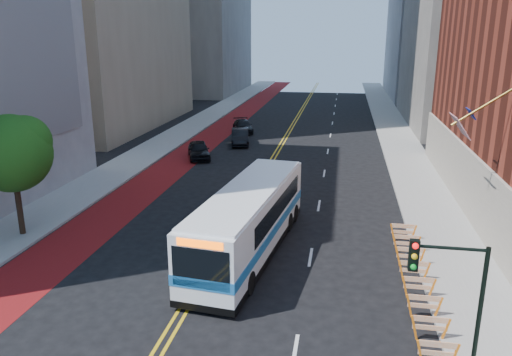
{
  "coord_description": "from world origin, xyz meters",
  "views": [
    {
      "loc": [
        6.09,
        -17.32,
        10.92
      ],
      "look_at": [
        1.63,
        8.0,
        3.46
      ],
      "focal_mm": 35.0,
      "sensor_mm": 36.0,
      "label": 1
    }
  ],
  "objects": [
    {
      "name": "ground",
      "position": [
        0.0,
        0.0,
        0.0
      ],
      "size": [
        160.0,
        160.0,
        0.0
      ],
      "primitive_type": "plane",
      "color": "black",
      "rests_on": "ground"
    },
    {
      "name": "sidewalk_right",
      "position": [
        12.0,
        30.0,
        0.07
      ],
      "size": [
        4.0,
        140.0,
        0.15
      ],
      "primitive_type": "cube",
      "color": "gray",
      "rests_on": "ground"
    },
    {
      "name": "lane_dashes",
      "position": [
        4.8,
        38.0,
        0.01
      ],
      "size": [
        0.14,
        98.2,
        0.01
      ],
      "color": "silver",
      "rests_on": "ground"
    },
    {
      "name": "car_a",
      "position": [
        -6.66,
        25.18,
        0.78
      ],
      "size": [
        3.31,
        4.91,
        1.55
      ],
      "primitive_type": "imported",
      "rotation": [
        0.0,
        0.0,
        0.36
      ],
      "color": "black",
      "rests_on": "ground"
    },
    {
      "name": "street_tree",
      "position": [
        -11.24,
        6.04,
        4.91
      ],
      "size": [
        4.2,
        4.2,
        6.7
      ],
      "color": "black",
      "rests_on": "sidewalk_left"
    },
    {
      "name": "bus_lane_paint",
      "position": [
        -8.1,
        30.0,
        0.0
      ],
      "size": [
        3.6,
        140.0,
        0.01
      ],
      "primitive_type": "cube",
      "color": "maroon",
      "rests_on": "ground"
    },
    {
      "name": "traffic_signal",
      "position": [
        9.41,
        -3.51,
        3.72
      ],
      "size": [
        2.21,
        0.34,
        5.07
      ],
      "color": "black",
      "rests_on": "sidewalk_right"
    },
    {
      "name": "center_line_inner",
      "position": [
        -0.18,
        30.0,
        0.0
      ],
      "size": [
        0.14,
        140.0,
        0.01
      ],
      "primitive_type": "cube",
      "color": "gold",
      "rests_on": "ground"
    },
    {
      "name": "center_line_outer",
      "position": [
        0.18,
        30.0,
        0.0
      ],
      "size": [
        0.14,
        140.0,
        0.01
      ],
      "primitive_type": "cube",
      "color": "gold",
      "rests_on": "ground"
    },
    {
      "name": "sidewalk_left",
      "position": [
        -12.0,
        30.0,
        0.07
      ],
      "size": [
        4.0,
        140.0,
        0.15
      ],
      "primitive_type": "cube",
      "color": "gray",
      "rests_on": "ground"
    },
    {
      "name": "car_b",
      "position": [
        -4.17,
        31.61,
        0.8
      ],
      "size": [
        2.66,
        5.09,
        1.6
      ],
      "primitive_type": "imported",
      "rotation": [
        0.0,
        0.0,
        0.21
      ],
      "color": "black",
      "rests_on": "ground"
    },
    {
      "name": "construction_barriers",
      "position": [
        9.6,
        3.42,
        0.68
      ],
      "size": [
        1.42,
        10.91,
        1.0
      ],
      "color": "orange",
      "rests_on": "ground"
    },
    {
      "name": "car_c",
      "position": [
        -5.17,
        37.94,
        0.7
      ],
      "size": [
        3.39,
        5.21,
        1.4
      ],
      "primitive_type": "imported",
      "rotation": [
        0.0,
        0.0,
        0.32
      ],
      "color": "black",
      "rests_on": "ground"
    },
    {
      "name": "transit_bus",
      "position": [
        1.64,
        6.1,
        1.82
      ],
      "size": [
        4.21,
        12.95,
        3.49
      ],
      "rotation": [
        0.0,
        0.0,
        -0.11
      ],
      "color": "white",
      "rests_on": "ground"
    }
  ]
}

